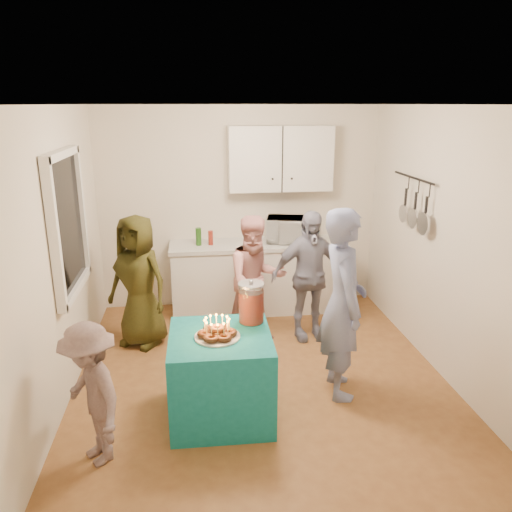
{
  "coord_description": "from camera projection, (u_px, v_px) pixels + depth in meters",
  "views": [
    {
      "loc": [
        -0.61,
        -4.37,
        2.61
      ],
      "look_at": [
        0.0,
        0.35,
        1.15
      ],
      "focal_mm": 35.0,
      "sensor_mm": 36.0,
      "label": 1
    }
  ],
  "objects": [
    {
      "name": "floor",
      "position": [
        260.0,
        376.0,
        4.98
      ],
      "size": [
        4.0,
        4.0,
        0.0
      ],
      "primitive_type": "plane",
      "color": "brown",
      "rests_on": "ground"
    },
    {
      "name": "ceiling",
      "position": [
        261.0,
        104.0,
        4.22
      ],
      "size": [
        4.0,
        4.0,
        0.0
      ],
      "primitive_type": "plane",
      "color": "white",
      "rests_on": "floor"
    },
    {
      "name": "back_wall",
      "position": [
        240.0,
        208.0,
        6.5
      ],
      "size": [
        3.6,
        3.6,
        0.0
      ],
      "primitive_type": "plane",
      "color": "silver",
      "rests_on": "floor"
    },
    {
      "name": "left_wall",
      "position": [
        58.0,
        259.0,
        4.38
      ],
      "size": [
        4.0,
        4.0,
        0.0
      ],
      "primitive_type": "plane",
      "color": "silver",
      "rests_on": "floor"
    },
    {
      "name": "right_wall",
      "position": [
        445.0,
        245.0,
        4.82
      ],
      "size": [
        4.0,
        4.0,
        0.0
      ],
      "primitive_type": "plane",
      "color": "silver",
      "rests_on": "floor"
    },
    {
      "name": "window_night",
      "position": [
        67.0,
        223.0,
        4.6
      ],
      "size": [
        0.04,
        1.0,
        1.2
      ],
      "primitive_type": "cube",
      "color": "black",
      "rests_on": "left_wall"
    },
    {
      "name": "counter",
      "position": [
        258.0,
        278.0,
        6.49
      ],
      "size": [
        2.2,
        0.58,
        0.86
      ],
      "primitive_type": "cube",
      "color": "white",
      "rests_on": "floor"
    },
    {
      "name": "countertop",
      "position": [
        258.0,
        245.0,
        6.36
      ],
      "size": [
        2.24,
        0.62,
        0.05
      ],
      "primitive_type": "cube",
      "color": "beige",
      "rests_on": "counter"
    },
    {
      "name": "upper_cabinet",
      "position": [
        280.0,
        159.0,
        6.23
      ],
      "size": [
        1.3,
        0.3,
        0.8
      ],
      "primitive_type": "cube",
      "color": "white",
      "rests_on": "back_wall"
    },
    {
      "name": "pot_rack",
      "position": [
        409.0,
        201.0,
        5.39
      ],
      "size": [
        0.12,
        1.0,
        0.6
      ],
      "primitive_type": "cube",
      "color": "black",
      "rests_on": "right_wall"
    },
    {
      "name": "microwave",
      "position": [
        289.0,
        230.0,
        6.36
      ],
      "size": [
        0.64,
        0.5,
        0.32
      ],
      "primitive_type": "imported",
      "rotation": [
        0.0,
        0.0,
        -0.22
      ],
      "color": "white",
      "rests_on": "countertop"
    },
    {
      "name": "party_table",
      "position": [
        221.0,
        376.0,
        4.26
      ],
      "size": [
        0.87,
        0.87,
        0.76
      ],
      "primitive_type": "cube",
      "rotation": [
        0.0,
        0.0,
        -0.02
      ],
      "color": "#117076",
      "rests_on": "floor"
    },
    {
      "name": "donut_cake",
      "position": [
        217.0,
        327.0,
        4.09
      ],
      "size": [
        0.38,
        0.38,
        0.18
      ],
      "primitive_type": null,
      "color": "#381C0C",
      "rests_on": "party_table"
    },
    {
      "name": "punch_jar",
      "position": [
        251.0,
        304.0,
        4.37
      ],
      "size": [
        0.22,
        0.22,
        0.34
      ],
      "primitive_type": "cylinder",
      "color": "red",
      "rests_on": "party_table"
    },
    {
      "name": "man_birthday",
      "position": [
        343.0,
        304.0,
        4.49
      ],
      "size": [
        0.45,
        0.66,
        1.76
      ],
      "primitive_type": "imported",
      "rotation": [
        0.0,
        0.0,
        1.53
      ],
      "color": "#7983B0",
      "rests_on": "floor"
    },
    {
      "name": "woman_back_left",
      "position": [
        139.0,
        281.0,
        5.46
      ],
      "size": [
        0.87,
        0.79,
        1.48
      ],
      "primitive_type": "imported",
      "rotation": [
        0.0,
        0.0,
        -0.56
      ],
      "color": "#555018",
      "rests_on": "floor"
    },
    {
      "name": "woman_back_center",
      "position": [
        256.0,
        280.0,
        5.52
      ],
      "size": [
        0.82,
        0.7,
        1.46
      ],
      "primitive_type": "imported",
      "rotation": [
        0.0,
        0.0,
        0.23
      ],
      "color": "#C96971",
      "rests_on": "floor"
    },
    {
      "name": "woman_back_right",
      "position": [
        308.0,
        276.0,
        5.62
      ],
      "size": [
        0.93,
        0.5,
        1.5
      ],
      "primitive_type": "imported",
      "rotation": [
        0.0,
        0.0,
        0.16
      ],
      "color": "#101136",
      "rests_on": "floor"
    },
    {
      "name": "child_near_left",
      "position": [
        92.0,
        394.0,
        3.66
      ],
      "size": [
        0.74,
        0.84,
        1.12
      ],
      "primitive_type": "imported",
      "rotation": [
        0.0,
        0.0,
        -1.01
      ],
      "color": "#655151",
      "rests_on": "floor"
    }
  ]
}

